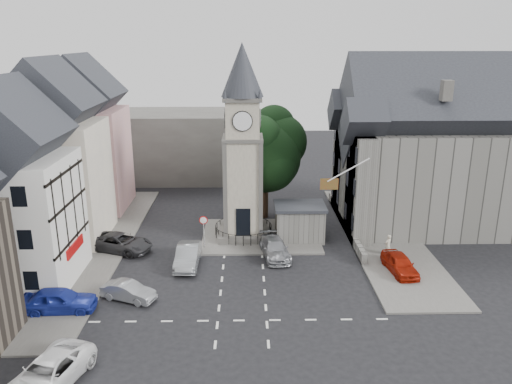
{
  "coord_description": "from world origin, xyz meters",
  "views": [
    {
      "loc": [
        0.35,
        -32.3,
        16.5
      ],
      "look_at": [
        1.04,
        5.0,
        4.99
      ],
      "focal_mm": 35.0,
      "sensor_mm": 36.0,
      "label": 1
    }
  ],
  "objects_px": {
    "clock_tower": "(243,145)",
    "car_west_blue": "(59,300)",
    "stone_shelter": "(300,222)",
    "car_east_red": "(400,264)",
    "pedestrian": "(388,245)"
  },
  "relations": [
    {
      "from": "car_west_blue",
      "to": "pedestrian",
      "type": "height_order",
      "value": "pedestrian"
    },
    {
      "from": "clock_tower",
      "to": "car_east_red",
      "type": "height_order",
      "value": "clock_tower"
    },
    {
      "from": "clock_tower",
      "to": "stone_shelter",
      "type": "bearing_deg",
      "value": -5.84
    },
    {
      "from": "clock_tower",
      "to": "car_west_blue",
      "type": "bearing_deg",
      "value": -133.32
    },
    {
      "from": "clock_tower",
      "to": "car_west_blue",
      "type": "height_order",
      "value": "clock_tower"
    },
    {
      "from": "clock_tower",
      "to": "pedestrian",
      "type": "height_order",
      "value": "clock_tower"
    },
    {
      "from": "clock_tower",
      "to": "pedestrian",
      "type": "relative_size",
      "value": 9.1
    },
    {
      "from": "stone_shelter",
      "to": "pedestrian",
      "type": "distance_m",
      "value": 7.61
    },
    {
      "from": "car_west_blue",
      "to": "pedestrian",
      "type": "xyz_separation_m",
      "value": [
        22.92,
        8.0,
        0.11
      ]
    },
    {
      "from": "car_east_red",
      "to": "pedestrian",
      "type": "xyz_separation_m",
      "value": [
        -0.08,
        2.98,
        0.18
      ]
    },
    {
      "from": "stone_shelter",
      "to": "car_east_red",
      "type": "distance_m",
      "value": 9.5
    },
    {
      "from": "clock_tower",
      "to": "car_west_blue",
      "type": "relative_size",
      "value": 3.52
    },
    {
      "from": "stone_shelter",
      "to": "pedestrian",
      "type": "xyz_separation_m",
      "value": [
        6.62,
        -3.7,
        -0.66
      ]
    },
    {
      "from": "car_west_blue",
      "to": "car_east_red",
      "type": "relative_size",
      "value": 1.1
    },
    {
      "from": "stone_shelter",
      "to": "car_east_red",
      "type": "height_order",
      "value": "stone_shelter"
    }
  ]
}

